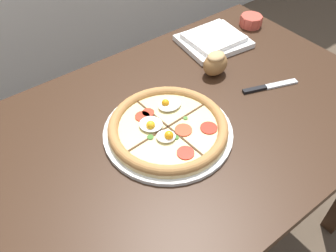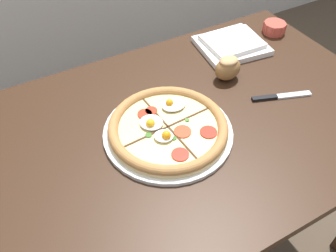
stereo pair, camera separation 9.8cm
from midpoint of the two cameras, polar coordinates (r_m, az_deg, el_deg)
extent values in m
plane|color=brown|center=(1.65, 0.03, -17.93)|extent=(12.00, 12.00, 0.00)
cube|color=#331E11|center=(1.05, 0.04, 0.28)|extent=(1.28, 0.82, 0.03)
cube|color=#331E11|center=(1.80, 8.12, 6.54)|extent=(0.06, 0.06, 0.72)
cylinder|color=white|center=(0.99, -2.81, -1.11)|extent=(0.36, 0.36, 0.01)
cylinder|color=#E5C684|center=(0.99, -2.83, -0.63)|extent=(0.33, 0.33, 0.01)
cylinder|color=#E0CC84|center=(0.98, -2.85, -0.33)|extent=(0.29, 0.29, 0.00)
torus|color=#B27A42|center=(0.98, -2.85, -0.27)|extent=(0.33, 0.33, 0.03)
cube|color=#472D19|center=(1.01, 0.31, 1.66)|extent=(0.14, 0.01, 0.00)
cube|color=#472D19|center=(1.02, -5.38, 1.93)|extent=(0.01, 0.14, 0.00)
cube|color=#472D19|center=(0.95, -6.22, -2.28)|extent=(0.14, 0.01, 0.00)
cube|color=#472D19|center=(0.94, -0.11, -2.62)|extent=(0.01, 0.14, 0.00)
cylinder|color=red|center=(0.97, -0.40, -0.81)|extent=(0.05, 0.05, 0.00)
cylinder|color=red|center=(1.01, -6.89, 1.38)|extent=(0.04, 0.04, 0.00)
cylinder|color=red|center=(0.97, 3.72, -0.47)|extent=(0.05, 0.05, 0.00)
cylinder|color=red|center=(0.91, -0.22, -4.50)|extent=(0.05, 0.05, 0.00)
cylinder|color=red|center=(1.02, -5.93, 2.02)|extent=(0.04, 0.04, 0.00)
ellipsoid|color=white|center=(0.98, -5.62, 0.18)|extent=(0.09, 0.09, 0.01)
sphere|color=#F4AD1E|center=(0.97, -5.70, 0.00)|extent=(0.03, 0.03, 0.03)
ellipsoid|color=white|center=(0.95, -3.29, -1.80)|extent=(0.07, 0.07, 0.01)
sphere|color=orange|center=(0.94, -2.84, -1.66)|extent=(0.03, 0.03, 0.03)
ellipsoid|color=white|center=(1.03, -2.43, 3.36)|extent=(0.07, 0.06, 0.01)
sphere|color=orange|center=(1.03, -3.13, 3.60)|extent=(0.02, 0.02, 0.02)
cylinder|color=#386B23|center=(0.95, -5.78, -1.92)|extent=(0.02, 0.02, 0.00)
cylinder|color=#386B23|center=(0.95, -1.63, -1.98)|extent=(0.01, 0.01, 0.00)
cylinder|color=#386B23|center=(0.98, 3.54, 0.19)|extent=(0.01, 0.01, 0.00)
cylinder|color=#477A2D|center=(1.00, 0.05, 1.15)|extent=(0.01, 0.01, 0.00)
cylinder|color=#C64C3D|center=(1.48, 11.29, 16.15)|extent=(0.08, 0.08, 0.04)
cylinder|color=beige|center=(1.48, 11.32, 16.33)|extent=(0.06, 0.06, 0.02)
cylinder|color=#C64C3D|center=(1.51, 12.41, 16.55)|extent=(0.01, 0.01, 0.04)
cylinder|color=#C64C3D|center=(1.52, 11.28, 16.90)|extent=(0.01, 0.01, 0.04)
cylinder|color=#C64C3D|center=(1.50, 10.15, 16.81)|extent=(0.01, 0.01, 0.04)
cylinder|color=#C64C3D|center=(1.48, 9.66, 16.34)|extent=(0.01, 0.01, 0.04)
cylinder|color=#C64C3D|center=(1.45, 10.13, 15.74)|extent=(0.01, 0.01, 0.04)
cylinder|color=#C64C3D|center=(1.44, 11.29, 15.38)|extent=(0.01, 0.01, 0.04)
cylinder|color=#C64C3D|center=(1.46, 12.45, 15.47)|extent=(0.01, 0.01, 0.04)
cylinder|color=#C64C3D|center=(1.48, 12.90, 15.96)|extent=(0.01, 0.01, 0.04)
cube|color=white|center=(1.35, 5.20, 13.29)|extent=(0.26, 0.23, 0.02)
cube|color=white|center=(1.34, 5.25, 13.94)|extent=(0.20, 0.17, 0.02)
ellipsoid|color=olive|center=(1.19, 5.25, 9.75)|extent=(0.09, 0.07, 0.08)
ellipsoid|color=tan|center=(1.17, 5.35, 11.00)|extent=(0.07, 0.05, 0.02)
cube|color=silver|center=(1.20, 15.49, 6.40)|extent=(0.11, 0.06, 0.01)
cube|color=black|center=(1.15, 11.39, 5.66)|extent=(0.08, 0.04, 0.01)
camera|label=1|loc=(0.05, -92.87, -2.92)|focal=38.00mm
camera|label=2|loc=(0.05, 87.13, 2.92)|focal=38.00mm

